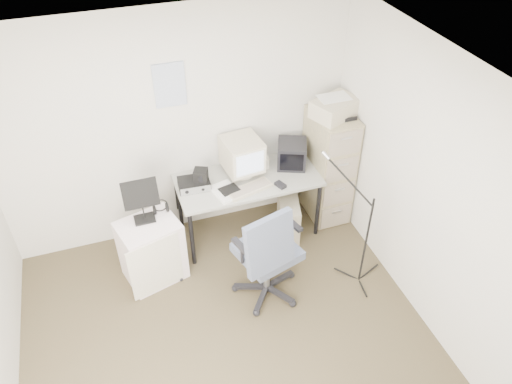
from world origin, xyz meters
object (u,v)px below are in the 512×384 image
object	(u,v)px
desk	(248,205)
office_chair	(267,250)
filing_cabinet	(328,166)
side_cart	(152,251)

from	to	relation	value
desk	office_chair	world-z (taller)	office_chair
filing_cabinet	desk	world-z (taller)	filing_cabinet
filing_cabinet	side_cart	size ratio (longest dim) A/B	1.88
office_chair	side_cart	distance (m)	1.18
office_chair	side_cart	world-z (taller)	office_chair
desk	side_cart	xyz separation A→B (m)	(-1.11, -0.33, -0.02)
filing_cabinet	office_chair	bearing A→B (deg)	-138.48
desk	office_chair	xyz separation A→B (m)	(-0.11, -0.91, 0.22)
filing_cabinet	desk	bearing A→B (deg)	-178.19
desk	office_chair	distance (m)	0.94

